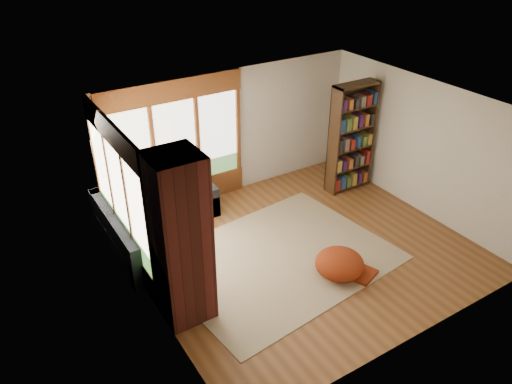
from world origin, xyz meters
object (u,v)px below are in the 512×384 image
brick_chimney (180,240)px  dog_brindle (156,226)px  dog_tan (160,200)px  area_rug (278,258)px  sectional_sofa (160,222)px  bookshelf (352,138)px  pouf (340,263)px

brick_chimney → dog_brindle: size_ratio=2.97×
brick_chimney → dog_tan: 2.06m
area_rug → dog_brindle: (-1.77, 0.94, 0.76)m
brick_chimney → sectional_sofa: size_ratio=1.18×
area_rug → dog_brindle: dog_brindle is taller
bookshelf → pouf: (-2.05, -2.17, -0.92)m
brick_chimney → pouf: (2.49, -0.53, -1.07)m
sectional_sofa → dog_brindle: bearing=-114.3°
sectional_sofa → bookshelf: (4.09, -0.40, 0.84)m
dog_tan → area_rug: bearing=-79.2°
pouf → dog_tan: dog_tan is taller
brick_chimney → area_rug: size_ratio=0.70×
sectional_sofa → area_rug: 2.25m
brick_chimney → sectional_sofa: bearing=77.7°
sectional_sofa → pouf: size_ratio=2.74×
sectional_sofa → bookshelf: size_ratio=0.96×
bookshelf → dog_brindle: bearing=-175.3°
brick_chimney → pouf: size_ratio=3.24×
dog_tan → sectional_sofa: bearing=62.7°
area_rug → dog_tan: 2.30m
brick_chimney → area_rug: brick_chimney is taller
dog_tan → dog_brindle: 0.76m
sectional_sofa → dog_tan: size_ratio=2.00×
pouf → dog_tan: 3.26m
sectional_sofa → pouf: 3.29m
sectional_sofa → dog_tan: bearing=-87.0°
brick_chimney → dog_brindle: bearing=85.3°
sectional_sofa → area_rug: bearing=-50.4°
brick_chimney → sectional_sofa: (0.45, 2.05, -1.00)m
pouf → dog_tan: bearing=129.4°
area_rug → bookshelf: bearing=26.1°
area_rug → dog_tan: size_ratio=3.37×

